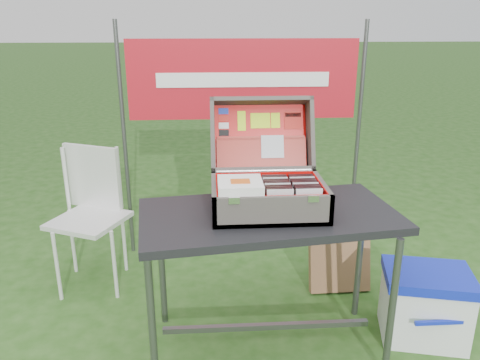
{
  "coord_description": "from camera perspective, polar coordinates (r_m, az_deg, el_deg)",
  "views": [
    {
      "loc": [
        -0.24,
        -2.2,
        1.68
      ],
      "look_at": [
        -0.09,
        0.1,
        0.9
      ],
      "focal_mm": 35.0,
      "sensor_mm": 36.0,
      "label": 1
    }
  ],
  "objects": [
    {
      "name": "banner_post_left",
      "position": [
        3.46,
        -13.87,
        4.28
      ],
      "size": [
        0.03,
        0.03,
        1.7
      ],
      "primitive_type": "cylinder",
      "color": "#59595B",
      "rests_on": "ground"
    },
    {
      "name": "cd_right_0",
      "position": [
        2.18,
        8.37,
        -2.83
      ],
      "size": [
        0.12,
        0.01,
        0.14
      ],
      "primitive_type": "cube",
      "color": "silver",
      "rests_on": "suitcase_liner_floor"
    },
    {
      "name": "suitcase_liner_wall_left",
      "position": [
        2.28,
        -2.84,
        -2.01
      ],
      "size": [
        0.01,
        0.35,
        0.13
      ],
      "primitive_type": "cube",
      "color": "red",
      "rests_on": "suitcase_base_bottom"
    },
    {
      "name": "cd_right_2",
      "position": [
        2.22,
        8.15,
        -2.42
      ],
      "size": [
        0.12,
        0.01,
        0.14
      ],
      "primitive_type": "cube",
      "color": "black",
      "rests_on": "suitcase_liner_floor"
    },
    {
      "name": "suitcase_base_bottom",
      "position": [
        2.33,
        3.44,
        -3.58
      ],
      "size": [
        0.56,
        0.4,
        0.02
      ],
      "primitive_type": "cube",
      "color": "#555049",
      "rests_on": "table_top"
    },
    {
      "name": "songbook_6",
      "position": [
        2.18,
        0.02,
        -0.28
      ],
      "size": [
        0.21,
        0.21,
        0.0
      ],
      "primitive_type": "cube",
      "color": "white",
      "rests_on": "suitcase_base_wall_front"
    },
    {
      "name": "lid_sticker_cc_a",
      "position": [
        2.61,
        -2.03,
        8.38
      ],
      "size": [
        0.05,
        0.01,
        0.03
      ],
      "primitive_type": "cube",
      "rotation": [
        -1.93,
        0.0,
        0.0
      ],
      "color": "#1933B2",
      "rests_on": "suitcase_lid_liner"
    },
    {
      "name": "lid_card_neon_tall",
      "position": [
        2.6,
        0.2,
        7.22
      ],
      "size": [
        0.04,
        0.04,
        0.1
      ],
      "primitive_type": "cube",
      "rotation": [
        -1.93,
        0.0,
        0.0
      ],
      "color": "#C6F813",
      "rests_on": "suitcase_lid_liner"
    },
    {
      "name": "cd_right_3",
      "position": [
        2.24,
        8.04,
        -2.22
      ],
      "size": [
        0.12,
        0.01,
        0.14
      ],
      "primitive_type": "cube",
      "color": "black",
      "rests_on": "suitcase_liner_floor"
    },
    {
      "name": "cd_right_7",
      "position": [
        2.32,
        7.61,
        -1.45
      ],
      "size": [
        0.12,
        0.01,
        0.14
      ],
      "primitive_type": "cube",
      "color": "black",
      "rests_on": "suitcase_liner_floor"
    },
    {
      "name": "suitcase_lid_back",
      "position": [
        2.62,
        2.5,
        5.3
      ],
      "size": [
        0.56,
        0.16,
        0.38
      ],
      "primitive_type": "cube",
      "rotation": [
        -1.93,
        0.0,
        0.0
      ],
      "color": "#555049",
      "rests_on": "suitcase_base_wall_back"
    },
    {
      "name": "cd_left_7",
      "position": [
        2.3,
        4.34,
        -1.53
      ],
      "size": [
        0.12,
        0.01,
        0.14
      ],
      "primitive_type": "cube",
      "color": "black",
      "rests_on": "suitcase_liner_floor"
    },
    {
      "name": "suitcase_liner_floor",
      "position": [
        2.32,
        3.45,
        -3.27
      ],
      "size": [
        0.51,
        0.35,
        0.01
      ],
      "primitive_type": "cube",
      "color": "red",
      "rests_on": "suitcase_base_bottom"
    },
    {
      "name": "chair_seat",
      "position": [
        3.18,
        -17.95,
        -4.7
      ],
      "size": [
        0.55,
        0.55,
        0.03
      ],
      "primitive_type": "cube",
      "rotation": [
        0.0,
        0.0,
        -0.42
      ],
      "color": "silver",
      "rests_on": "ground"
    },
    {
      "name": "suitcase_pocket_edge",
      "position": [
        2.58,
        2.6,
        5.13
      ],
      "size": [
        0.48,
        0.03,
        0.03
      ],
      "primitive_type": "cube",
      "rotation": [
        -1.93,
        0.0,
        0.0
      ],
      "color": "maroon",
      "rests_on": "suitcase_lid_pocket"
    },
    {
      "name": "cd_right_6",
      "position": [
        2.3,
        7.72,
        -1.64
      ],
      "size": [
        0.12,
        0.01,
        0.14
      ],
      "primitive_type": "cube",
      "color": "black",
      "rests_on": "suitcase_liner_floor"
    },
    {
      "name": "songbook_7",
      "position": [
        2.18,
        0.02,
        -0.16
      ],
      "size": [
        0.21,
        0.21,
        0.0
      ],
      "primitive_type": "cube",
      "color": "white",
      "rests_on": "suitcase_base_wall_front"
    },
    {
      "name": "chair_upright_left",
      "position": [
        3.33,
        -20.48,
        0.09
      ],
      "size": [
        0.02,
        0.02,
        0.44
      ],
      "primitive_type": "cylinder",
      "color": "silver",
      "rests_on": "chair_seat"
    },
    {
      "name": "chair_leg_fr",
      "position": [
        3.09,
        -15.06,
        -9.97
      ],
      "size": [
        0.02,
        0.02,
        0.47
      ],
      "primitive_type": "cylinder",
      "color": "silver",
      "rests_on": "ground"
    },
    {
      "name": "songbook_1",
      "position": [
        2.19,
        0.02,
        -0.9
      ],
      "size": [
        0.21,
        0.21,
        0.0
      ],
      "primitive_type": "cube",
      "color": "white",
      "rests_on": "suitcase_base_wall_front"
    },
    {
      "name": "cd_right_1",
      "position": [
        2.2,
        8.26,
        -2.62
      ],
      "size": [
        0.12,
        0.01,
        0.14
      ],
      "primitive_type": "cube",
      "color": "black",
      "rests_on": "suitcase_liner_floor"
    },
    {
      "name": "cd_right_4",
      "position": [
        2.26,
        7.93,
        -2.02
      ],
      "size": [
        0.12,
        0.01,
        0.14
      ],
      "primitive_type": "cube",
      "color": "silver",
      "rests_on": "suitcase_liner_floor"
    },
    {
      "name": "cd_right_5",
      "position": [
        2.28,
        7.82,
        -1.83
      ],
      "size": [
        0.12,
        0.01,
        0.14
      ],
      "primitive_type": "cube",
      "color": "black",
      "rests_on": "suitcase_liner_floor"
    },
    {
      "name": "suitcase_latch_right",
      "position": [
        2.13,
        8.94,
        -2.27
      ],
      "size": [
        0.05,
        0.01,
        0.03
      ],
      "primitive_type": "cube",
      "color": "silver",
      "rests_on": "suitcase_base_wall_front"
    },
    {
      "name": "suitcase_lid_rim_far",
      "position": [
        2.59,
        2.54,
        9.6
      ],
      "size": [
        0.56,
        0.15,
        0.07
      ],
      "primitive_type": "cube",
      "rotation": [
        -1.93,
        0.0,
        0.0
      ],
      "color": "#555049",
      "rests_on": "suitcase_lid_back"
    },
    {
      "name": "cd_right_9",
      "position": [
        2.36,
        7.41,
        -1.09
      ],
      "size": [
        0.12,
        0.01,
        0.14
      ],
      "primitive_type": "cube",
      "color": "black",
      "rests_on": "suitcase_liner_floor"
    },
    {
      "name": "suitcase_liner_wall_front",
      "position": [
        2.14,
        4.05,
        -3.5
      ],
      "size": [
        0.51,
        0.01,
        0.13
      ],
      "primitive_type": "cube",
      "color": "red",
      "rests_on": "suitcase_base_bottom"
    },
    {
      "name": "chair",
      "position": [
        3.18,
        -17.93,
        -4.87
      ],
      "size": [
        0.57,
        0.59,
        0.91
      ],
      "primitive_type": null,
      "rotation": [
        0.0,
        0.0,
        -0.42
      ],
      "color": "silver",
      "rests_on": "ground"
    },
    {
      "name": "cooler",
      "position": [
        2.86,
        21.58,
        -13.93
      ],
      "size": [
        0.53,
        0.44,
        0.4
      ],
      "primitive_type": null,
      "rotation": [
        0.0,
        0.0,
        -0.23
      ],
      "color": "white",
      "rests_on": "ground"
    },
    {
      "name": "chair_leg_bl",
      "position": [
        3.47,
        -19.73,
        -7.08
      ],
      "size": [
        0.02,
        0.02,
        0.47
      ],
      "primitive_type": "cylinder",
      "color": "silver",
      "rests_on": "ground"
    },
    {
      "name": "cd_left_1",
      "position": [
        2.18,
        4.81,
        -2.72
      ],
      "size": [
        0.12,
        0.01,
        0.14
      ],
      "primitive_type": "cube",
      "color": "black",
      "rests_on": "suitcase_liner_floor"
    },
    {
      "name": "ground",
      "position": [
        2.78,
        2.01,
        -18.49
      ],
      "size": [
        80.0,
        80.0,
        0.0
      ],
      "primitive_type": "plane",
      "color": "#234E15",
      "rests_on": "ground"
    },
    {
      "name": "cd_left_0",
      "position": [
        2.16,
        4.89,
        -2.93
      ],
      "size": [
        0.12,
        0.01,
        0.14
      ],
      "primitive_type": "cube",
      "color": "silver",
      "rests_on": "suitcase_liner_floor"
    },
    {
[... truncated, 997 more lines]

